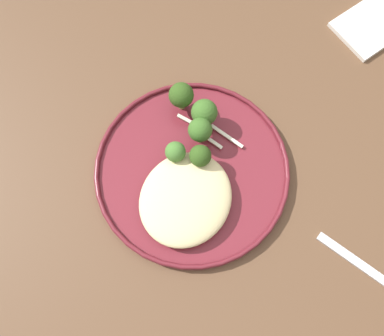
# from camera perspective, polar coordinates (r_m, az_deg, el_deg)

# --- Properties ---
(ground) EXTENTS (6.00, 6.00, 0.00)m
(ground) POSITION_cam_1_polar(r_m,az_deg,el_deg) (1.36, 2.39, -9.74)
(ground) COLOR #665B51
(wooden_dining_table) EXTENTS (1.40, 1.00, 0.74)m
(wooden_dining_table) POSITION_cam_1_polar(r_m,az_deg,el_deg) (0.71, 4.48, -1.72)
(wooden_dining_table) COLOR brown
(wooden_dining_table) RESTS_ON ground
(dinner_plate) EXTENTS (0.29, 0.29, 0.02)m
(dinner_plate) POSITION_cam_1_polar(r_m,az_deg,el_deg) (0.62, 0.00, -0.33)
(dinner_plate) COLOR maroon
(dinner_plate) RESTS_ON wooden_dining_table
(noodle_bed) EXTENTS (0.14, 0.13, 0.03)m
(noodle_bed) POSITION_cam_1_polar(r_m,az_deg,el_deg) (0.59, -0.88, -4.21)
(noodle_bed) COLOR beige
(noodle_bed) RESTS_ON dinner_plate
(seared_scallop_center_golden) EXTENTS (0.02, 0.02, 0.01)m
(seared_scallop_center_golden) POSITION_cam_1_polar(r_m,az_deg,el_deg) (0.60, 0.44, -3.71)
(seared_scallop_center_golden) COLOR #DBB77A
(seared_scallop_center_golden) RESTS_ON dinner_plate
(seared_scallop_rear_pale) EXTENTS (0.03, 0.03, 0.01)m
(seared_scallop_rear_pale) POSITION_cam_1_polar(r_m,az_deg,el_deg) (0.61, 1.48, -0.58)
(seared_scallop_rear_pale) COLOR beige
(seared_scallop_rear_pale) RESTS_ON dinner_plate
(seared_scallop_half_hidden) EXTENTS (0.03, 0.03, 0.01)m
(seared_scallop_half_hidden) POSITION_cam_1_polar(r_m,az_deg,el_deg) (0.59, 0.22, -7.55)
(seared_scallop_half_hidden) COLOR beige
(seared_scallop_half_hidden) RESTS_ON dinner_plate
(seared_scallop_on_noodles) EXTENTS (0.03, 0.03, 0.02)m
(seared_scallop_on_noodles) POSITION_cam_1_polar(r_m,az_deg,el_deg) (0.59, -3.11, -5.79)
(seared_scallop_on_noodles) COLOR beige
(seared_scallop_on_noodles) RESTS_ON dinner_plate
(broccoli_floret_split_head) EXTENTS (0.03, 0.03, 0.05)m
(broccoli_floret_split_head) POSITION_cam_1_polar(r_m,az_deg,el_deg) (0.59, 1.13, 1.60)
(broccoli_floret_split_head) COLOR #89A356
(broccoli_floret_split_head) RESTS_ON dinner_plate
(broccoli_floret_right_tilted) EXTENTS (0.04, 0.04, 0.06)m
(broccoli_floret_right_tilted) POSITION_cam_1_polar(r_m,az_deg,el_deg) (0.63, -1.47, 9.84)
(broccoli_floret_right_tilted) COLOR #89A356
(broccoli_floret_right_tilted) RESTS_ON dinner_plate
(broccoli_floret_left_leaning) EXTENTS (0.04, 0.04, 0.06)m
(broccoli_floret_left_leaning) POSITION_cam_1_polar(r_m,az_deg,el_deg) (0.61, 1.11, 5.16)
(broccoli_floret_left_leaning) COLOR #89A356
(broccoli_floret_left_leaning) RESTS_ON dinner_plate
(broccoli_floret_near_rim) EXTENTS (0.03, 0.03, 0.05)m
(broccoli_floret_near_rim) POSITION_cam_1_polar(r_m,az_deg,el_deg) (0.60, -2.27, 2.13)
(broccoli_floret_near_rim) COLOR #89A356
(broccoli_floret_near_rim) RESTS_ON dinner_plate
(broccoli_floret_front_edge) EXTENTS (0.04, 0.04, 0.06)m
(broccoli_floret_front_edge) POSITION_cam_1_polar(r_m,az_deg,el_deg) (0.62, 1.68, 7.53)
(broccoli_floret_front_edge) COLOR #89A356
(broccoli_floret_front_edge) RESTS_ON dinner_plate
(onion_sliver_curled_piece) EXTENTS (0.01, 0.04, 0.00)m
(onion_sliver_curled_piece) POSITION_cam_1_polar(r_m,az_deg,el_deg) (0.65, -0.54, 6.45)
(onion_sliver_curled_piece) COLOR silver
(onion_sliver_curled_piece) RESTS_ON dinner_plate
(onion_sliver_short_strip) EXTENTS (0.01, 0.06, 0.00)m
(onion_sliver_short_strip) POSITION_cam_1_polar(r_m,az_deg,el_deg) (0.64, 2.06, 4.13)
(onion_sliver_short_strip) COLOR silver
(onion_sliver_short_strip) RESTS_ON dinner_plate
(onion_sliver_long_sliver) EXTENTS (0.01, 0.06, 0.00)m
(onion_sliver_long_sliver) POSITION_cam_1_polar(r_m,az_deg,el_deg) (0.64, 4.76, 4.34)
(onion_sliver_long_sliver) COLOR silver
(onion_sliver_long_sliver) RESTS_ON dinner_plate
(dinner_fork) EXTENTS (0.05, 0.19, 0.00)m
(dinner_fork) POSITION_cam_1_polar(r_m,az_deg,el_deg) (0.65, 24.31, -13.59)
(dinner_fork) COLOR silver
(dinner_fork) RESTS_ON wooden_dining_table
(folded_napkin) EXTENTS (0.17, 0.15, 0.01)m
(folded_napkin) POSITION_cam_1_polar(r_m,az_deg,el_deg) (0.82, 24.02, 17.84)
(folded_napkin) COLOR silver
(folded_napkin) RESTS_ON wooden_dining_table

